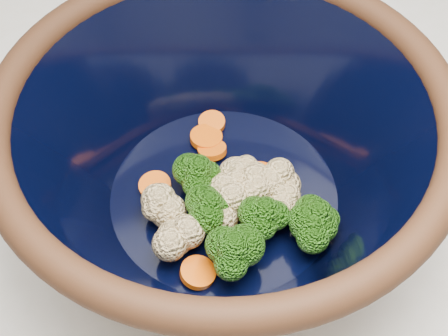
{
  "coord_description": "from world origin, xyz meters",
  "views": [
    {
      "loc": [
        -0.22,
        -0.31,
        1.38
      ],
      "look_at": [
        -0.09,
        -0.01,
        0.97
      ],
      "focal_mm": 50.0,
      "sensor_mm": 36.0,
      "label": 1
    }
  ],
  "objects": [
    {
      "name": "vegetable_pile",
      "position": [
        -0.09,
        -0.04,
        0.96
      ],
      "size": [
        0.14,
        0.18,
        0.05
      ],
      "color": "#608442",
      "rests_on": "mixing_bowl"
    },
    {
      "name": "mixing_bowl",
      "position": [
        -0.09,
        -0.01,
        0.99
      ],
      "size": [
        0.44,
        0.44,
        0.16
      ],
      "rotation": [
        0.0,
        0.0,
        0.36
      ],
      "color": "black",
      "rests_on": "counter"
    }
  ]
}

